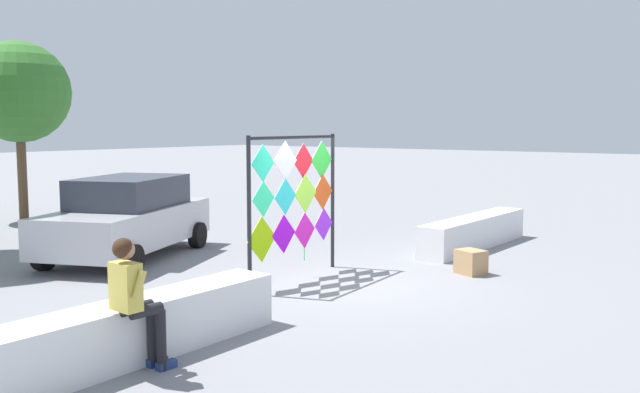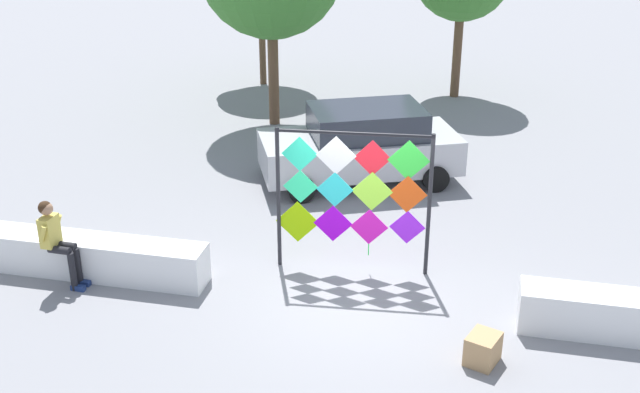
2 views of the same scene
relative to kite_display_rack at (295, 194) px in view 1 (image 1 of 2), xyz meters
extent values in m
plane|color=gray|center=(0.26, -0.87, -1.53)|extent=(120.00, 120.00, 0.00)
cube|color=white|center=(-4.39, -1.16, -1.18)|extent=(4.20, 0.64, 0.69)
cube|color=white|center=(4.92, -1.16, -1.18)|extent=(4.20, 0.64, 0.69)
cylinder|color=#232328|center=(-1.27, -0.11, -0.25)|extent=(0.07, 0.07, 2.57)
cylinder|color=#232328|center=(1.28, 0.11, -0.25)|extent=(0.07, 0.07, 2.57)
cylinder|color=#232328|center=(0.00, 0.00, 0.99)|extent=(2.56, 0.28, 0.06)
cube|color=#97D006|center=(-0.95, -0.08, -0.67)|extent=(0.77, 0.08, 0.77)
cube|color=#9D08E1|center=(-0.33, -0.03, -0.66)|extent=(0.68, 0.07, 0.68)
cube|color=#DE18B9|center=(0.29, 0.01, -0.68)|extent=(0.65, 0.07, 0.66)
cylinder|color=#16E53E|center=(0.29, 0.02, -1.12)|extent=(0.02, 0.02, 0.22)
cube|color=#9A22F8|center=(0.93, 0.07, -0.65)|extent=(0.61, 0.06, 0.61)
cube|color=#31F69C|center=(-0.89, -0.07, -0.01)|extent=(0.59, 0.06, 0.60)
cube|color=#29D3D6|center=(-0.30, -0.04, -0.02)|extent=(0.63, 0.07, 0.63)
cube|color=#A5F73C|center=(0.32, 0.01, -0.02)|extent=(0.70, 0.07, 0.70)
cylinder|color=#7216E5|center=(0.32, 0.02, -0.50)|extent=(0.02, 0.02, 0.27)
cube|color=#E24B12|center=(0.91, 0.07, -0.04)|extent=(0.66, 0.07, 0.66)
cube|color=#2DEEB7|center=(-0.90, -0.07, 0.58)|extent=(0.61, 0.06, 0.62)
cylinder|color=#E51652|center=(-0.90, -0.06, 0.17)|extent=(0.02, 0.02, 0.21)
cube|color=white|center=(-0.29, -0.04, 0.60)|extent=(0.68, 0.07, 0.68)
cylinder|color=red|center=(-0.29, -0.03, 0.09)|extent=(0.02, 0.02, 0.33)
cube|color=red|center=(0.31, 0.05, 0.56)|extent=(0.63, 0.07, 0.63)
cube|color=green|center=(0.90, 0.09, 0.56)|extent=(0.70, 0.07, 0.70)
cylinder|color=#E516D9|center=(0.90, 0.10, 0.06)|extent=(0.02, 0.02, 0.30)
cylinder|color=black|center=(-4.39, -1.70, -1.18)|extent=(0.11, 0.11, 0.69)
cylinder|color=black|center=(-4.59, -1.69, -0.81)|extent=(0.39, 0.15, 0.13)
cube|color=navy|center=(-4.33, -1.70, -1.48)|extent=(0.24, 0.11, 0.09)
cylinder|color=black|center=(-4.39, -1.53, -1.18)|extent=(0.11, 0.11, 0.69)
cylinder|color=black|center=(-4.58, -1.52, -0.81)|extent=(0.39, 0.15, 0.13)
cube|color=navy|center=(-4.33, -1.53, -1.48)|extent=(0.24, 0.11, 0.09)
cube|color=gold|center=(-4.77, -1.59, -0.52)|extent=(0.22, 0.37, 0.52)
sphere|color=#A37556|center=(-4.77, -1.59, -0.12)|extent=(0.22, 0.22, 0.22)
sphere|color=#382314|center=(-4.79, -1.59, -0.10)|extent=(0.22, 0.22, 0.22)
cylinder|color=gold|center=(-4.76, -1.82, -0.47)|extent=(0.18, 0.09, 0.31)
cylinder|color=gold|center=(-4.74, -1.37, -0.47)|extent=(0.18, 0.09, 0.31)
cube|color=#B7B7BC|center=(-0.57, 4.01, -0.86)|extent=(4.67, 3.40, 0.77)
cube|color=#282D38|center=(-0.43, 4.07, -0.17)|extent=(2.85, 2.45, 0.61)
cylinder|color=black|center=(-1.53, 2.59, -1.24)|extent=(0.61, 0.44, 0.57)
cylinder|color=black|center=(-2.27, 4.27, -1.24)|extent=(0.61, 0.44, 0.57)
cylinder|color=black|center=(1.14, 3.76, -1.24)|extent=(0.61, 0.44, 0.57)
cylinder|color=black|center=(0.40, 5.44, -1.24)|extent=(0.61, 0.44, 0.57)
cube|color=tan|center=(2.32, -2.28, -1.31)|extent=(0.55, 0.60, 0.45)
cylinder|color=brown|center=(1.11, 10.99, -0.13)|extent=(0.26, 0.26, 2.81)
sphere|color=#38752D|center=(1.11, 10.99, 2.14)|extent=(2.86, 2.86, 2.86)
camera|label=1|loc=(-9.19, -7.58, 1.20)|focal=38.38mm
camera|label=2|loc=(2.05, -11.88, 5.23)|focal=43.95mm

